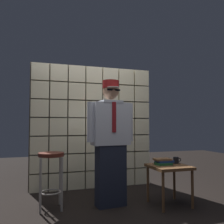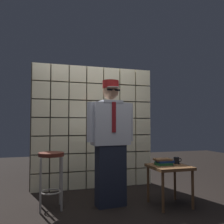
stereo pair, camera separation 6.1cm
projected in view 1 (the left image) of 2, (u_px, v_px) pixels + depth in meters
name	position (u px, v px, depth m)	size (l,w,h in m)	color
ground_plane	(119.00, 216.00, 2.93)	(12.00, 12.00, 0.00)	black
glass_block_wall	(94.00, 127.00, 4.30)	(2.20, 0.10, 2.20)	beige
standing_person	(111.00, 140.00, 3.33)	(0.69, 0.32, 1.73)	#1E2333
bar_stool	(51.00, 167.00, 3.18)	(0.34, 0.34, 0.74)	#592319
side_table	(169.00, 171.00, 3.34)	(0.52, 0.52, 0.55)	brown
book_stack	(163.00, 162.00, 3.38)	(0.26, 0.20, 0.09)	#1E592D
coffee_mug	(176.00, 160.00, 3.49)	(0.13, 0.08, 0.09)	black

